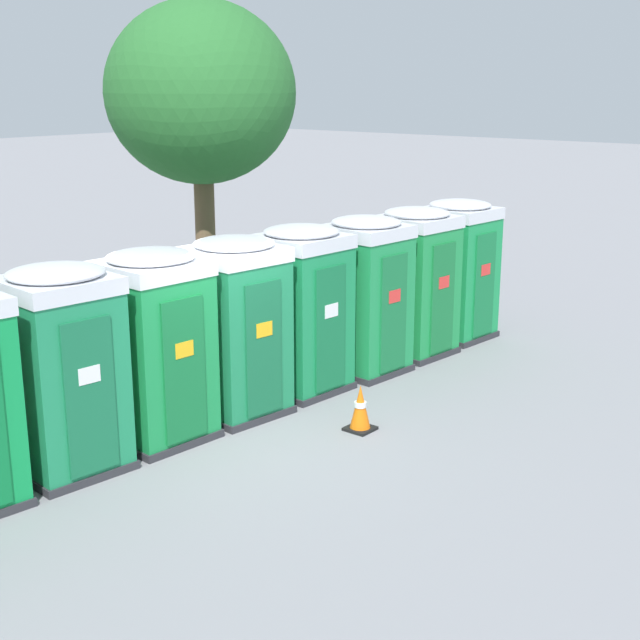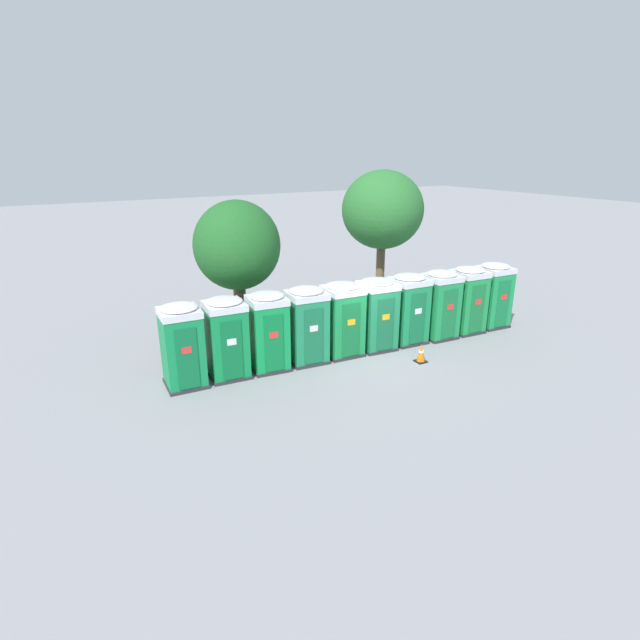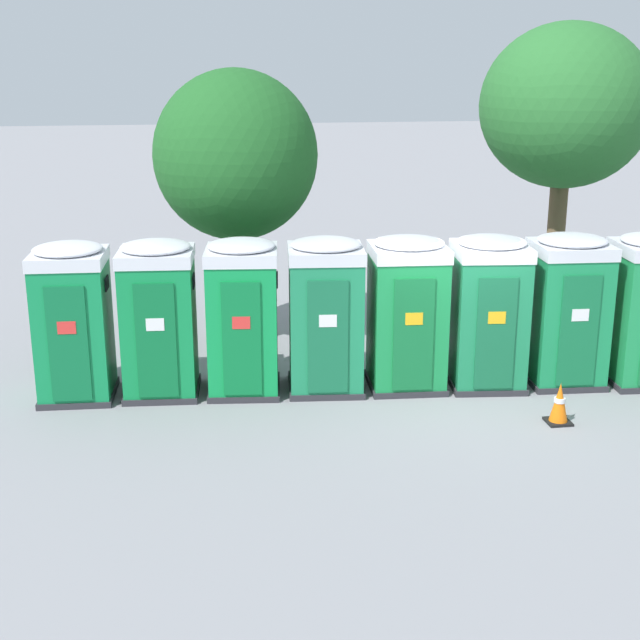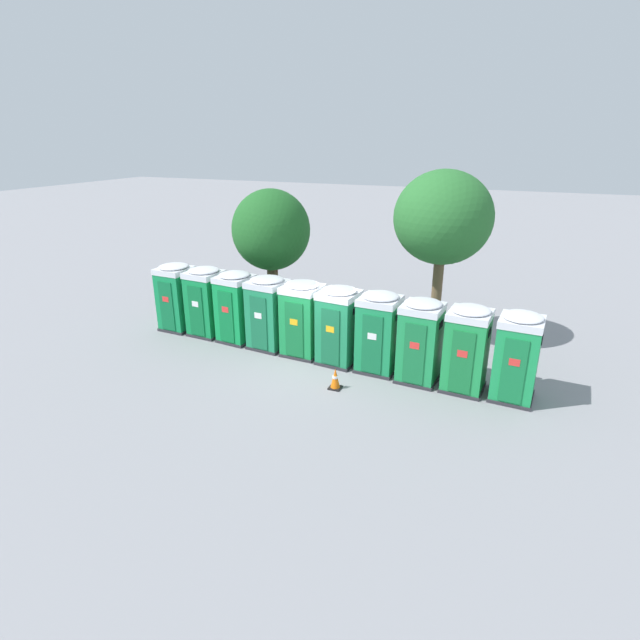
% 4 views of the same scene
% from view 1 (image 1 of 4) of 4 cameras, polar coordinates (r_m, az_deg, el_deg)
% --- Properties ---
extents(ground_plane, '(120.00, 120.00, 0.00)m').
position_cam_1_polar(ground_plane, '(12.17, -6.32, -7.20)').
color(ground_plane, gray).
extents(portapotty_3, '(1.33, 1.31, 2.54)m').
position_cam_1_polar(portapotty_3, '(11.00, -16.12, -3.04)').
color(portapotty_3, '#2D2D33').
rests_on(portapotty_3, ground).
extents(portapotty_4, '(1.30, 1.27, 2.54)m').
position_cam_1_polar(portapotty_4, '(11.70, -10.48, -1.61)').
color(portapotty_4, '#2D2D33').
rests_on(portapotty_4, ground).
extents(portapotty_5, '(1.31, 1.31, 2.54)m').
position_cam_1_polar(portapotty_5, '(12.47, -5.38, -0.39)').
color(portapotty_5, '#2D2D33').
rests_on(portapotty_5, ground).
extents(portapotty_6, '(1.28, 1.27, 2.54)m').
position_cam_1_polar(portapotty_6, '(13.39, -1.15, 0.75)').
color(portapotty_6, '#2D2D33').
rests_on(portapotty_6, ground).
extents(portapotty_7, '(1.25, 1.28, 2.54)m').
position_cam_1_polar(portapotty_7, '(14.28, 2.94, 1.65)').
color(portapotty_7, '#2D2D33').
rests_on(portapotty_7, ground).
extents(portapotty_8, '(1.26, 1.28, 2.54)m').
position_cam_1_polar(portapotty_8, '(15.32, 6.13, 2.51)').
color(portapotty_8, '#2D2D33').
rests_on(portapotty_8, ground).
extents(portapotty_9, '(1.24, 1.27, 2.54)m').
position_cam_1_polar(portapotty_9, '(16.42, 8.82, 3.26)').
color(portapotty_9, '#2D2D33').
rests_on(portapotty_9, ground).
extents(street_tree_1, '(3.32, 3.32, 5.97)m').
position_cam_1_polar(street_tree_1, '(16.07, -7.64, 14.11)').
color(street_tree_1, brown).
rests_on(street_tree_1, ground).
extents(traffic_cone, '(0.36, 0.36, 0.64)m').
position_cam_1_polar(traffic_cone, '(12.09, 2.60, -5.68)').
color(traffic_cone, black).
rests_on(traffic_cone, ground).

